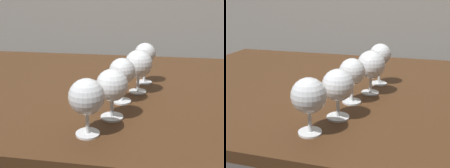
# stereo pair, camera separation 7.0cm
# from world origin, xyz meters

# --- Properties ---
(dining_table) EXTENTS (1.59, 0.97, 0.76)m
(dining_table) POSITION_xyz_m (0.00, 0.00, 0.68)
(dining_table) COLOR #472B16
(dining_table) RESTS_ON ground_plane
(wine_glass_port) EXTENTS (0.08, 0.08, 0.14)m
(wine_glass_port) POSITION_xyz_m (-0.06, -0.37, 0.85)
(wine_glass_port) COLOR white
(wine_glass_port) RESTS_ON dining_table
(wine_glass_chardonnay) EXTENTS (0.08, 0.08, 0.13)m
(wine_glass_chardonnay) POSITION_xyz_m (-0.02, -0.27, 0.85)
(wine_glass_chardonnay) COLOR white
(wine_glass_chardonnay) RESTS_ON dining_table
(wine_glass_white) EXTENTS (0.08, 0.08, 0.14)m
(wine_glass_white) POSITION_xyz_m (-0.01, -0.16, 0.86)
(wine_glass_white) COLOR white
(wine_glass_white) RESTS_ON dining_table
(wine_glass_pinot) EXTENTS (0.09, 0.09, 0.14)m
(wine_glass_pinot) POSITION_xyz_m (0.03, -0.07, 0.86)
(wine_glass_pinot) COLOR white
(wine_glass_pinot) RESTS_ON dining_table
(wine_glass_empty) EXTENTS (0.08, 0.08, 0.15)m
(wine_glass_empty) POSITION_xyz_m (0.05, 0.04, 0.87)
(wine_glass_empty) COLOR white
(wine_glass_empty) RESTS_ON dining_table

